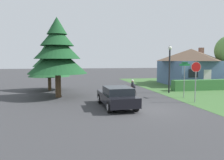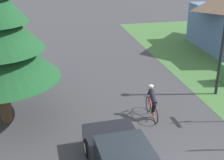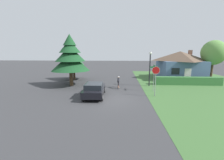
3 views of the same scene
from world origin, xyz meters
TOP-DOWN VIEW (x-y plane):
  - cyclist at (0.62, 4.61)m, footprint 0.44×1.70m
  - street_lamp at (4.52, 6.06)m, footprint 0.35×0.35m

SIDE VIEW (x-z plane):
  - cyclist at x=0.62m, z-range -0.02..1.40m
  - street_lamp at x=4.52m, z-range 0.59..4.98m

